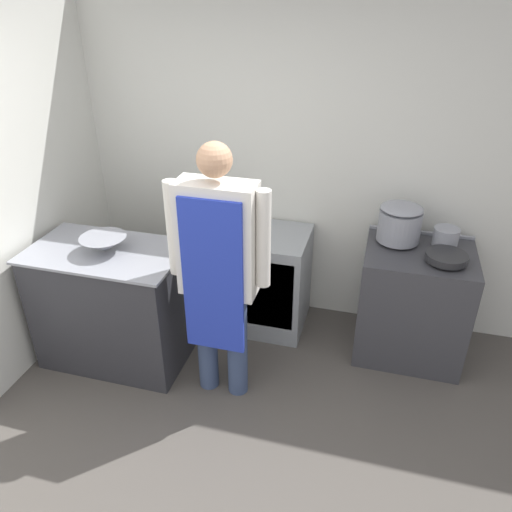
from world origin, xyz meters
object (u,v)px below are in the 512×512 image
Objects in this scene: stove at (412,303)px; sauce_pot at (446,237)px; saute_pan at (447,257)px; fridge_unit at (269,280)px; person_cook at (218,263)px; mixing_bowl at (104,244)px; stock_pot at (400,222)px.

stove is 4.96× the size of sauce_pot.
sauce_pot reaches higher than saute_pan.
sauce_pot is at bearing 36.51° from stove.
sauce_pot reaches higher than fridge_unit.
mixing_bowl is (-0.89, 0.13, -0.05)m from person_cook.
saute_pan is at bearing -35.96° from stove.
fridge_unit is (-1.15, 0.06, -0.02)m from stove.
sauce_pot is at bearing 32.73° from person_cook.
person_cook is (-1.27, -0.80, 0.60)m from stove.
stock_pot reaches higher than stove.
stove reaches higher than fridge_unit.
fridge_unit is 1.41m from sauce_pot.
person_cook reaches higher than mixing_bowl.
stove is 1.07× the size of fridge_unit.
fridge_unit is 2.69× the size of stock_pot.
person_cook is 6.37× the size of saute_pan.
mixing_bowl reaches higher than sauce_pot.
person_cook is 5.59× the size of mixing_bowl.
stove is 2.32m from mixing_bowl.
person_cook reaches higher than stock_pot.
saute_pan is at bearing -34.59° from stock_pot.
sauce_pot is (2.31, 0.79, -0.02)m from mixing_bowl.
fridge_unit is at bearing 172.34° from saute_pan.
fridge_unit is 1.07m from person_cook.
stock_pot is at bearing 3.23° from fridge_unit.
stove is 1.15m from fridge_unit.
stock_pot is 1.71× the size of sauce_pot.
person_cook reaches higher than saute_pan.
saute_pan is (0.33, -0.23, -0.12)m from stock_pot.
stove is at bearing -143.49° from sauce_pot.
fridge_unit is 4.61× the size of sauce_pot.
person_cook reaches higher than sauce_pot.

